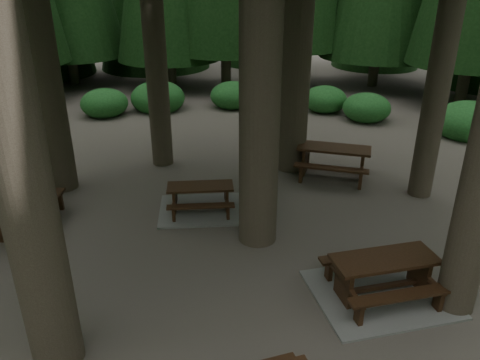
{
  "coord_description": "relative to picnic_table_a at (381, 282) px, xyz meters",
  "views": [
    {
      "loc": [
        -0.59,
        -8.81,
        5.59
      ],
      "look_at": [
        0.49,
        1.01,
        1.1
      ],
      "focal_mm": 35.0,
      "sensor_mm": 36.0,
      "label": 1
    }
  ],
  "objects": [
    {
      "name": "shrub_ring",
      "position": [
        -2.09,
        2.81,
        0.11
      ],
      "size": [
        23.86,
        24.64,
        1.49
      ],
      "color": "#1E5821",
      "rests_on": "ground"
    },
    {
      "name": "picnic_table_a",
      "position": [
        0.0,
        0.0,
        0.0
      ],
      "size": [
        2.68,
        2.31,
        0.83
      ],
      "rotation": [
        0.0,
        0.0,
        0.13
      ],
      "color": "gray",
      "rests_on": "ground"
    },
    {
      "name": "picnic_table_b",
      "position": [
        -7.54,
        3.51,
        0.27
      ],
      "size": [
        1.86,
        2.18,
        0.85
      ],
      "rotation": [
        0.0,
        0.0,
        1.42
      ],
      "color": "black",
      "rests_on": "ground"
    },
    {
      "name": "ground",
      "position": [
        -2.79,
        2.06,
        -0.29
      ],
      "size": [
        80.0,
        80.0,
        0.0
      ],
      "primitive_type": "plane",
      "color": "#49423C",
      "rests_on": "ground"
    },
    {
      "name": "picnic_table_c",
      "position": [
        -3.21,
        3.72,
        -0.06
      ],
      "size": [
        2.12,
        1.77,
        0.7
      ],
      "rotation": [
        0.0,
        0.0,
        -0.03
      ],
      "color": "gray",
      "rests_on": "ground"
    },
    {
      "name": "picnic_table_d",
      "position": [
        0.7,
        5.49,
        0.3
      ],
      "size": [
        2.53,
        2.31,
        0.89
      ],
      "rotation": [
        0.0,
        0.0,
        -0.38
      ],
      "color": "black",
      "rests_on": "ground"
    }
  ]
}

